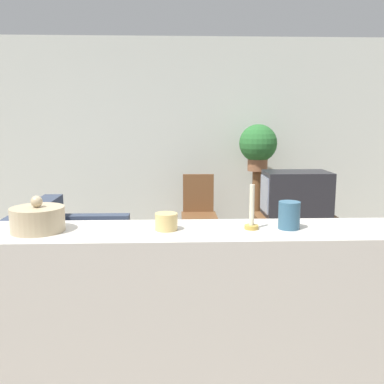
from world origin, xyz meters
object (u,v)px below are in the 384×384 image
Objects in this scene: potted_plant at (258,145)px; couch at (65,264)px; wooden_chair at (199,209)px; television at (296,194)px; decorative_bowl at (38,219)px.

couch is at bearing -142.60° from potted_plant.
potted_plant is at bearing 14.91° from wooden_chair.
television is 2.81× the size of decorative_bowl.
television reaches higher than wooden_chair.
wooden_chair is at bearing 73.65° from decorative_bowl.
decorative_bowl reaches higher than wooden_chair.
potted_plant is at bearing 63.46° from decorative_bowl.
television is 1.19× the size of potted_plant.
potted_plant is at bearing 37.40° from couch.
television is 1.28m from wooden_chair.
couch is 2.85m from potted_plant.
potted_plant is 2.37× the size of decorative_bowl.
potted_plant reaches higher than decorative_bowl.
wooden_chair is at bearing 146.82° from television.
decorative_bowl reaches higher than television.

